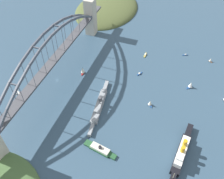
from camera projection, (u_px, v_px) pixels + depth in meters
name	position (u px, v px, depth m)	size (l,w,h in m)	color
ground_plane	(57.00, 80.00, 330.66)	(1400.00, 1400.00, 0.00)	#334C60
harbor_arch_bridge	(53.00, 61.00, 307.71)	(306.40, 15.34, 71.78)	beige
headland_west_shore	(106.00, 9.00, 470.92)	(156.66, 113.63, 24.52)	#4C562D
ocean_liner	(181.00, 153.00, 247.24)	(79.71, 15.60, 19.23)	black
naval_cruiser	(99.00, 105.00, 294.92)	(86.52, 14.83, 17.26)	gray
harbor_ferry_steamer	(100.00, 149.00, 254.06)	(13.24, 37.92, 7.15)	#23512D
seaplane_taxiing_near_bridge	(18.00, 94.00, 309.94)	(8.60, 8.97, 4.91)	#B7B7B2
small_boat_1	(150.00, 103.00, 296.31)	(7.36, 6.85, 8.32)	#234C8C
small_boat_2	(140.00, 74.00, 338.41)	(8.93, 5.94, 2.13)	#234C8C
small_boat_4	(211.00, 60.00, 355.81)	(4.73, 5.69, 6.83)	brown
small_boat_5	(145.00, 55.00, 368.10)	(12.09, 2.97, 1.92)	gold
small_boat_6	(191.00, 85.00, 317.49)	(9.01, 8.30, 9.77)	#234C8C
small_boat_7	(185.00, 55.00, 368.22)	(4.75, 8.01, 1.93)	#234C8C
small_boat_8	(83.00, 70.00, 336.81)	(9.51, 5.76, 10.88)	#B2231E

